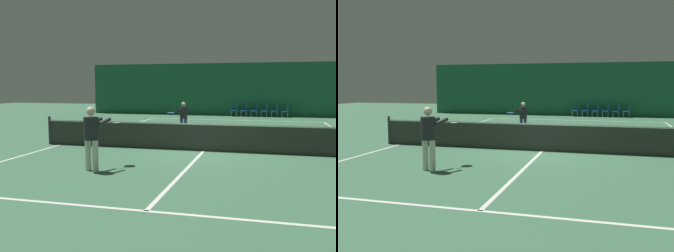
{
  "view_description": "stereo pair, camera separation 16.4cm",
  "coord_description": "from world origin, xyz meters",
  "views": [
    {
      "loc": [
        2.03,
        -12.58,
        2.24
      ],
      "look_at": [
        -0.94,
        -1.25,
        0.97
      ],
      "focal_mm": 40.0,
      "sensor_mm": 36.0,
      "label": 1
    },
    {
      "loc": [
        2.19,
        -12.54,
        2.24
      ],
      "look_at": [
        -0.94,
        -1.25,
        0.97
      ],
      "focal_mm": 40.0,
      "sensor_mm": 36.0,
      "label": 2
    }
  ],
  "objects": [
    {
      "name": "backdrop_curtain",
      "position": [
        0.0,
        15.62,
        1.96
      ],
      "size": [
        23.0,
        0.12,
        3.91
      ],
      "color": "#1E5B3D",
      "rests_on": "ground"
    },
    {
      "name": "courtside_chair_4",
      "position": [
        2.7,
        15.07,
        0.49
      ],
      "size": [
        0.44,
        0.44,
        0.84
      ],
      "rotation": [
        0.0,
        0.0,
        -1.57
      ],
      "color": "#99999E",
      "rests_on": "ground"
    },
    {
      "name": "court_line_service_near",
      "position": [
        0.0,
        -6.4,
        0.0
      ],
      "size": [
        8.25,
        0.1,
        0.0
      ],
      "color": "silver",
      "rests_on": "ground"
    },
    {
      "name": "court_line_centre",
      "position": [
        0.0,
        0.0,
        0.0
      ],
      "size": [
        0.1,
        12.8,
        0.0
      ],
      "color": "silver",
      "rests_on": "ground"
    },
    {
      "name": "court_line_sideline_left",
      "position": [
        -5.5,
        0.0,
        0.0
      ],
      "size": [
        0.1,
        23.8,
        0.0
      ],
      "color": "silver",
      "rests_on": "ground"
    },
    {
      "name": "ground_plane",
      "position": [
        0.0,
        0.0,
        0.0
      ],
      "size": [
        60.0,
        60.0,
        0.0
      ],
      "primitive_type": "plane",
      "color": "#386647"
    },
    {
      "name": "court_line_baseline_far",
      "position": [
        0.0,
        11.9,
        0.0
      ],
      "size": [
        11.0,
        0.1,
        0.0
      ],
      "color": "silver",
      "rests_on": "ground"
    },
    {
      "name": "court_line_service_far",
      "position": [
        0.0,
        6.4,
        0.0
      ],
      "size": [
        8.25,
        0.1,
        0.0
      ],
      "color": "silver",
      "rests_on": "ground"
    },
    {
      "name": "courtside_chair_0",
      "position": [
        -0.16,
        15.07,
        0.49
      ],
      "size": [
        0.44,
        0.44,
        0.84
      ],
      "rotation": [
        0.0,
        0.0,
        -1.57
      ],
      "color": "#99999E",
      "rests_on": "ground"
    },
    {
      "name": "courtside_chair_5",
      "position": [
        3.41,
        15.07,
        0.49
      ],
      "size": [
        0.44,
        0.44,
        0.84
      ],
      "rotation": [
        0.0,
        0.0,
        -1.57
      ],
      "color": "#99999E",
      "rests_on": "ground"
    },
    {
      "name": "player_far",
      "position": [
        -1.64,
        4.11,
        0.87
      ],
      "size": [
        0.83,
        1.3,
        1.49
      ],
      "rotation": [
        0.0,
        0.0,
        -1.99
      ],
      "color": "navy",
      "rests_on": "ground"
    },
    {
      "name": "player_near",
      "position": [
        -2.34,
        -3.71,
        0.99
      ],
      "size": [
        0.79,
        1.4,
        1.69
      ],
      "rotation": [
        0.0,
        0.0,
        1.24
      ],
      "color": "beige",
      "rests_on": "ground"
    },
    {
      "name": "tennis_net",
      "position": [
        0.0,
        0.0,
        0.51
      ],
      "size": [
        12.0,
        0.1,
        1.07
      ],
      "color": "#2D332D",
      "rests_on": "ground"
    },
    {
      "name": "courtside_chair_2",
      "position": [
        1.27,
        15.07,
        0.49
      ],
      "size": [
        0.44,
        0.44,
        0.84
      ],
      "rotation": [
        0.0,
        0.0,
        -1.57
      ],
      "color": "#99999E",
      "rests_on": "ground"
    },
    {
      "name": "courtside_chair_3",
      "position": [
        1.98,
        15.07,
        0.49
      ],
      "size": [
        0.44,
        0.44,
        0.84
      ],
      "rotation": [
        0.0,
        0.0,
        -1.57
      ],
      "color": "#99999E",
      "rests_on": "ground"
    },
    {
      "name": "courtside_chair_1",
      "position": [
        0.55,
        15.07,
        0.49
      ],
      "size": [
        0.44,
        0.44,
        0.84
      ],
      "rotation": [
        0.0,
        0.0,
        -1.57
      ],
      "color": "#99999E",
      "rests_on": "ground"
    }
  ]
}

